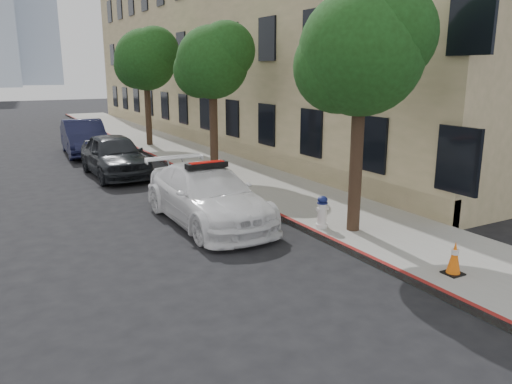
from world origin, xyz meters
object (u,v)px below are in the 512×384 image
object	(u,v)px
parked_car_mid	(114,155)
parked_car_far	(84,137)
police_car	(207,195)
fire_hydrant	(322,212)
traffic_cone	(454,258)

from	to	relation	value
parked_car_mid	parked_car_far	size ratio (longest dim) A/B	0.94
police_car	fire_hydrant	bearing A→B (deg)	-46.98
police_car	parked_car_mid	size ratio (longest dim) A/B	1.09
police_car	fire_hydrant	distance (m)	3.01
parked_car_mid	fire_hydrant	xyz separation A→B (m)	(2.73, -9.26, -0.25)
parked_car_far	fire_hydrant	world-z (taller)	parked_car_far
police_car	traffic_cone	xyz separation A→B (m)	(2.51, -5.70, -0.26)
parked_car_far	fire_hydrant	distance (m)	15.07
police_car	fire_hydrant	world-z (taller)	police_car
parked_car_mid	parked_car_far	bearing A→B (deg)	89.96
police_car	parked_car_mid	bearing A→B (deg)	94.98
police_car	traffic_cone	distance (m)	6.24
traffic_cone	police_car	bearing A→B (deg)	113.79
parked_car_mid	traffic_cone	world-z (taller)	parked_car_mid
police_car	parked_car_far	bearing A→B (deg)	92.88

